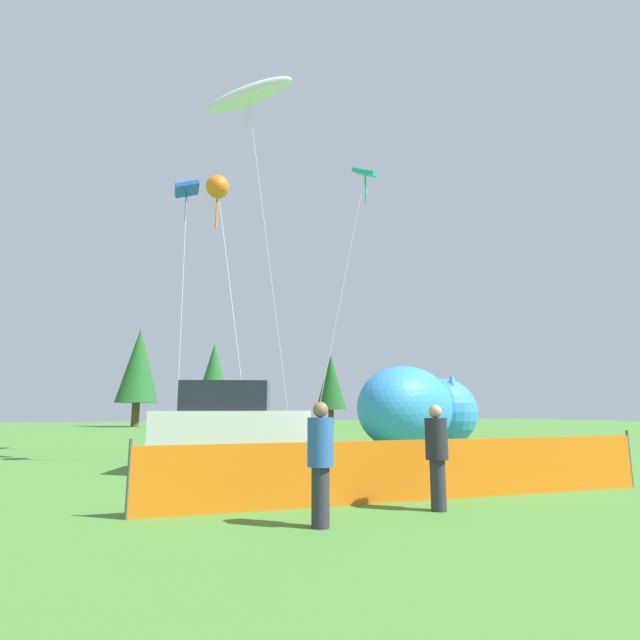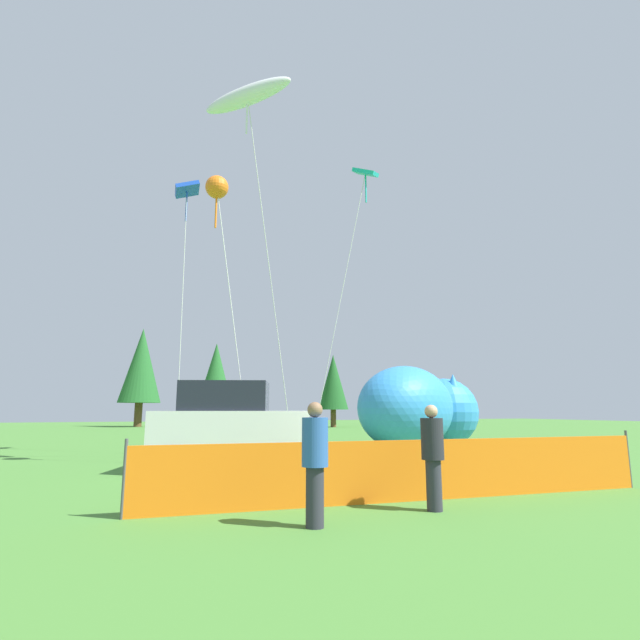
# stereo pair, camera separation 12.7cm
# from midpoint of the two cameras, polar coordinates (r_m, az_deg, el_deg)

# --- Properties ---
(ground_plane) EXTENTS (120.00, 120.00, 0.00)m
(ground_plane) POSITION_cam_midpoint_polar(r_m,az_deg,el_deg) (12.38, 4.70, -17.37)
(ground_plane) COLOR #477F33
(parked_car) EXTENTS (4.31, 2.96, 2.27)m
(parked_car) POSITION_cam_midpoint_polar(r_m,az_deg,el_deg) (13.40, -10.31, -11.98)
(parked_car) COLOR white
(parked_car) RESTS_ON ground
(folding_chair) EXTENTS (0.67, 0.67, 0.84)m
(folding_chair) POSITION_cam_midpoint_polar(r_m,az_deg,el_deg) (14.04, 22.62, -13.78)
(folding_chair) COLOR #1959A5
(folding_chair) RESTS_ON ground
(inflatable_cat) EXTENTS (7.14, 5.65, 3.22)m
(inflatable_cat) POSITION_cam_midpoint_polar(r_m,az_deg,el_deg) (20.63, 10.98, -10.20)
(inflatable_cat) COLOR #338CD8
(inflatable_cat) RESTS_ON ground
(safety_fence) EXTENTS (9.65, 0.54, 1.13)m
(safety_fence) POSITION_cam_midpoint_polar(r_m,az_deg,el_deg) (9.25, 11.17, -16.45)
(safety_fence) COLOR orange
(safety_fence) RESTS_ON ground
(spectator_in_white_shirt) EXTENTS (0.35, 0.35, 1.63)m
(spectator_in_white_shirt) POSITION_cam_midpoint_polar(r_m,az_deg,el_deg) (8.37, 12.77, -14.51)
(spectator_in_white_shirt) COLOR #2D2D38
(spectator_in_white_shirt) RESTS_ON ground
(spectator_in_green_shirt) EXTENTS (0.36, 0.36, 1.66)m
(spectator_in_green_shirt) POSITION_cam_midpoint_polar(r_m,az_deg,el_deg) (7.05, -0.48, -15.47)
(spectator_in_green_shirt) COLOR #2D2D38
(spectator_in_green_shirt) RESTS_ON ground
(kite_teal_diamond) EXTENTS (2.76, 1.31, 11.46)m
(kite_teal_diamond) POSITION_cam_midpoint_polar(r_m,az_deg,el_deg) (21.24, 4.89, 15.76)
(kite_teal_diamond) COLOR silver
(kite_teal_diamond) RESTS_ON ground
(kite_orange_flower) EXTENTS (1.52, 0.83, 8.58)m
(kite_orange_flower) POSITION_cam_midpoint_polar(r_m,az_deg,el_deg) (15.98, -11.84, 14.46)
(kite_orange_flower) COLOR silver
(kite_orange_flower) RESTS_ON ground
(kite_blue_box) EXTENTS (0.97, 1.01, 10.22)m
(kite_blue_box) POSITION_cam_midpoint_polar(r_m,az_deg,el_deg) (20.50, -15.17, 13.68)
(kite_blue_box) COLOR silver
(kite_blue_box) RESTS_ON ground
(kite_white_ghost) EXTENTS (3.49, 2.76, 11.98)m
(kite_white_ghost) POSITION_cam_midpoint_polar(r_m,az_deg,el_deg) (17.55, -8.43, 23.94)
(kite_white_ghost) COLOR silver
(kite_white_ghost) RESTS_ON ground
(horizon_tree_east) EXTENTS (3.84, 3.84, 9.15)m
(horizon_tree_east) POSITION_cam_midpoint_polar(r_m,az_deg,el_deg) (49.83, -20.10, -4.91)
(horizon_tree_east) COLOR brown
(horizon_tree_east) RESTS_ON ground
(horizon_tree_west) EXTENTS (2.74, 2.74, 6.54)m
(horizon_tree_west) POSITION_cam_midpoint_polar(r_m,az_deg,el_deg) (45.88, 1.18, -7.12)
(horizon_tree_west) COLOR brown
(horizon_tree_west) RESTS_ON ground
(horizon_tree_mid) EXTENTS (2.86, 2.86, 6.82)m
(horizon_tree_mid) POSITION_cam_midpoint_polar(r_m,az_deg,el_deg) (40.76, -12.15, -6.27)
(horizon_tree_mid) COLOR brown
(horizon_tree_mid) RESTS_ON ground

